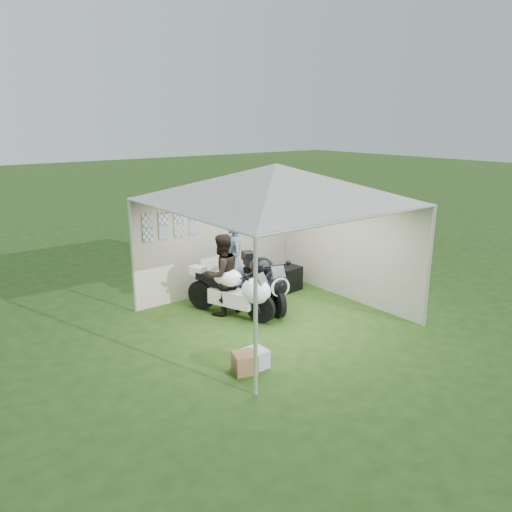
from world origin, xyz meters
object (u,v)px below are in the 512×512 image
at_px(motorcycle_white, 235,290).
at_px(crate_1, 245,363).
at_px(person_blue_jacket, 234,264).
at_px(paddock_stand, 248,285).
at_px(crate_0, 253,359).
at_px(equipment_box, 288,278).
at_px(canopy_tent, 275,187).
at_px(motorcycle_black, 265,280).
at_px(person_dark_jacket, 222,275).

xyz_separation_m(motorcycle_white, crate_1, (-1.17, -1.93, -0.40)).
bearing_deg(person_blue_jacket, paddock_stand, 149.77).
bearing_deg(motorcycle_white, crate_0, -138.64).
height_order(motorcycle_white, equipment_box, motorcycle_white).
relative_size(canopy_tent, crate_0, 12.76).
bearing_deg(canopy_tent, motorcycle_white, 136.56).
bearing_deg(crate_0, paddock_stand, 54.55).
xyz_separation_m(motorcycle_black, paddock_stand, (0.26, 0.93, -0.42)).
bearing_deg(person_blue_jacket, canopy_tent, 40.99).
distance_m(person_blue_jacket, crate_1, 2.83).
relative_size(crate_0, crate_1, 1.29).
bearing_deg(person_dark_jacket, person_blue_jacket, -166.03).
height_order(motorcycle_white, person_dark_jacket, person_dark_jacket).
distance_m(paddock_stand, crate_1, 3.67).
distance_m(paddock_stand, person_blue_jacket, 1.28).
height_order(motorcycle_white, paddock_stand, motorcycle_white).
relative_size(motorcycle_white, motorcycle_black, 0.92).
bearing_deg(person_dark_jacket, motorcycle_black, 164.63).
xyz_separation_m(motorcycle_black, equipment_box, (1.08, 0.52, -0.31)).
distance_m(person_blue_jacket, crate_0, 2.73).
bearing_deg(equipment_box, canopy_tent, -140.34).
xyz_separation_m(motorcycle_black, crate_1, (-1.97, -1.99, -0.43)).
bearing_deg(crate_1, motorcycle_white, 58.77).
bearing_deg(paddock_stand, canopy_tent, -108.38).
bearing_deg(crate_0, canopy_tent, 41.54).
distance_m(canopy_tent, crate_1, 3.29).
height_order(paddock_stand, crate_0, paddock_stand).
height_order(canopy_tent, person_dark_jacket, canopy_tent).
height_order(motorcycle_white, person_blue_jacket, person_blue_jacket).
distance_m(person_blue_jacket, equipment_box, 1.77).
relative_size(motorcycle_black, crate_1, 6.07).
height_order(motorcycle_black, crate_0, motorcycle_black).
distance_m(motorcycle_black, person_blue_jacket, 0.73).
relative_size(canopy_tent, motorcycle_white, 2.95).
xyz_separation_m(canopy_tent, crate_1, (-1.73, -1.40, -2.42)).
relative_size(canopy_tent, person_blue_jacket, 2.98).
distance_m(person_dark_jacket, person_blue_jacket, 0.41).
xyz_separation_m(person_dark_jacket, equipment_box, (2.00, 0.30, -0.55)).
bearing_deg(equipment_box, paddock_stand, 153.00).
xyz_separation_m(motorcycle_black, person_dark_jacket, (-0.92, 0.22, 0.23)).
bearing_deg(person_blue_jacket, crate_1, -9.11).
bearing_deg(crate_0, person_dark_jacket, 67.84).
relative_size(canopy_tent, equipment_box, 10.39).
bearing_deg(person_dark_jacket, crate_0, 65.80).
height_order(person_blue_jacket, crate_1, person_blue_jacket).
bearing_deg(crate_1, paddock_stand, 52.59).
height_order(motorcycle_black, crate_1, motorcycle_black).
bearing_deg(equipment_box, crate_1, -140.68).
distance_m(person_dark_jacket, equipment_box, 2.09).
xyz_separation_m(canopy_tent, equipment_box, (1.32, 1.10, -2.30)).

